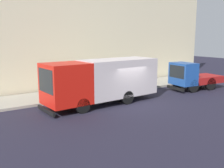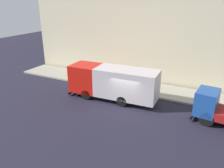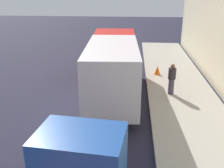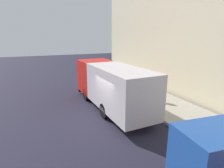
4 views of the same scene
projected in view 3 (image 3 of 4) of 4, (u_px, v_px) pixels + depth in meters
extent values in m
plane|color=#211F2F|center=(87.00, 107.00, 12.78)|extent=(80.00, 80.00, 0.00)
cube|color=#A39D8E|center=(188.00, 109.00, 12.38)|extent=(3.60, 30.00, 0.17)
cube|color=red|center=(114.00, 52.00, 16.20)|extent=(2.48, 2.69, 2.50)
cube|color=black|center=(115.00, 43.00, 17.28)|extent=(1.98, 0.16, 1.40)
cube|color=silver|center=(112.00, 72.00, 12.42)|extent=(2.62, 5.59, 2.53)
cube|color=black|center=(115.00, 68.00, 17.97)|extent=(2.27, 0.23, 0.24)
cylinder|color=black|center=(98.00, 74.00, 16.19)|extent=(0.34, 0.94, 0.93)
cylinder|color=black|center=(131.00, 74.00, 16.12)|extent=(0.34, 0.94, 0.93)
cylinder|color=black|center=(91.00, 96.00, 12.90)|extent=(0.34, 0.94, 0.93)
cylinder|color=black|center=(133.00, 97.00, 12.83)|extent=(0.34, 0.94, 0.93)
cube|color=#1D4898|center=(81.00, 166.00, 6.36)|extent=(2.20, 1.68, 1.84)
cube|color=black|center=(89.00, 142.00, 6.94)|extent=(1.73, 0.24, 1.03)
cylinder|color=#464055|center=(171.00, 86.00, 13.77)|extent=(0.42, 0.42, 0.84)
cylinder|color=#30272E|center=(172.00, 74.00, 13.52)|extent=(0.55, 0.55, 0.59)
sphere|color=brown|center=(173.00, 66.00, 13.38)|extent=(0.22, 0.22, 0.22)
cone|color=orange|center=(157.00, 70.00, 16.90)|extent=(0.39, 0.39, 0.55)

